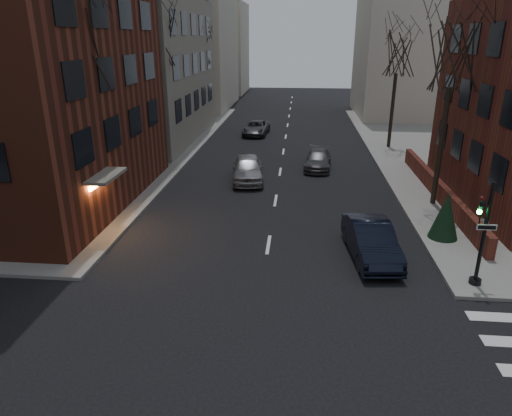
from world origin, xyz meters
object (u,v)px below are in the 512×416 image
at_px(tree_left_b, 156,36).
at_px(streetlamp_far, 211,84).
at_px(tree_left_a, 77,46).
at_px(tree_right_a, 454,55).
at_px(evergreen_shrub, 446,215).
at_px(parked_sedan, 371,240).
at_px(tree_left_c, 199,46).
at_px(traffic_signal, 481,241).
at_px(streetlamp_near, 152,114).
at_px(car_lane_silver, 248,168).
at_px(car_lane_gray, 318,160).
at_px(car_lane_far, 256,128).
at_px(tree_right_b, 398,54).
at_px(sandwich_board, 480,228).

relative_size(tree_left_b, streetlamp_far, 1.72).
xyz_separation_m(tree_left_a, tree_left_b, (0.00, 12.00, 0.44)).
xyz_separation_m(tree_right_a, evergreen_shrub, (-0.81, -4.78, -6.78)).
height_order(streetlamp_far, parked_sedan, streetlamp_far).
bearing_deg(tree_left_c, tree_left_b, -90.00).
relative_size(traffic_signal, tree_right_a, 0.41).
distance_m(streetlamp_near, parked_sedan, 16.98).
xyz_separation_m(tree_left_c, car_lane_silver, (6.76, -18.28, -7.20)).
xyz_separation_m(parked_sedan, car_lane_gray, (-1.77, 13.94, -0.15)).
height_order(streetlamp_far, car_lane_far, streetlamp_far).
relative_size(parked_sedan, evergreen_shrub, 2.17).
height_order(tree_left_a, tree_right_b, tree_left_a).
height_order(traffic_signal, tree_left_a, tree_left_a).
bearing_deg(car_lane_far, car_lane_gray, -59.89).
distance_m(streetlamp_far, evergreen_shrub, 33.15).
height_order(streetlamp_far, car_lane_gray, streetlamp_far).
bearing_deg(traffic_signal, tree_right_a, 84.53).
bearing_deg(evergreen_shrub, sandwich_board, 6.92).
height_order(car_lane_gray, sandwich_board, car_lane_gray).
xyz_separation_m(tree_left_c, streetlamp_near, (0.60, -18.00, -3.79)).
relative_size(traffic_signal, streetlamp_near, 0.64).
distance_m(traffic_signal, streetlamp_far, 36.81).
bearing_deg(car_lane_gray, streetlamp_near, -158.98).
height_order(tree_right_b, parked_sedan, tree_right_b).
distance_m(tree_left_b, car_lane_gray, 14.14).
xyz_separation_m(traffic_signal, car_lane_silver, (-9.98, 12.72, -1.08)).
bearing_deg(car_lane_silver, parked_sedan, -65.85).
distance_m(tree_left_c, car_lane_gray, 20.18).
xyz_separation_m(traffic_signal, parked_sedan, (-3.53, 2.17, -1.12)).
height_order(sandwich_board, evergreen_shrub, evergreen_shrub).
xyz_separation_m(traffic_signal, tree_left_b, (-16.74, 17.01, 7.00)).
distance_m(tree_left_a, car_lane_far, 24.65).
height_order(traffic_signal, tree_right_b, tree_right_b).
height_order(car_lane_silver, car_lane_far, car_lane_silver).
relative_size(tree_right_b, streetlamp_far, 1.46).
xyz_separation_m(car_lane_gray, sandwich_board, (7.05, -11.68, -0.04)).
xyz_separation_m(traffic_signal, evergreen_shrub, (0.05, 4.23, -0.66)).
distance_m(traffic_signal, car_lane_far, 29.69).
bearing_deg(car_lane_silver, streetlamp_far, 99.61).
xyz_separation_m(tree_left_b, car_lane_gray, (11.44, -0.89, -8.27)).
height_order(tree_left_b, car_lane_gray, tree_left_b).
xyz_separation_m(car_lane_silver, evergreen_shrub, (10.03, -8.50, 0.42)).
bearing_deg(sandwich_board, tree_left_a, 153.67).
distance_m(tree_left_b, streetlamp_near, 6.18).
distance_m(tree_left_b, tree_left_c, 14.03).
relative_size(tree_right_a, evergreen_shrub, 4.42).
bearing_deg(streetlamp_near, tree_left_c, 91.91).
distance_m(sandwich_board, evergreen_shrub, 1.83).
height_order(streetlamp_near, car_lane_gray, streetlamp_near).
relative_size(tree_right_b, sandwich_board, 10.25).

